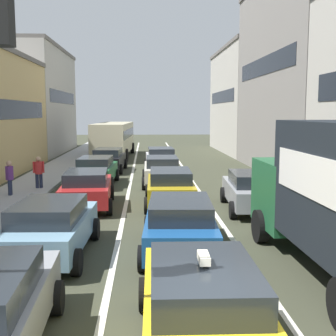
{
  "coord_description": "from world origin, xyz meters",
  "views": [
    {
      "loc": [
        -0.88,
        -4.98,
        3.77
      ],
      "look_at": [
        0.0,
        12.0,
        1.6
      ],
      "focal_mm": 46.68,
      "sensor_mm": 36.0,
      "label": 1
    }
  ],
  "objects_px": {
    "sedan_centre_lane_second": "(180,224)",
    "pedestrian_near_kerb": "(10,177)",
    "sedan_centre_lane_fifth": "(161,158)",
    "sedan_right_lane_behind_truck": "(252,190)",
    "taxi_centre_lane_front": "(202,304)",
    "coupe_centre_lane_fourth": "(162,170)",
    "sedan_left_lane_third": "(87,188)",
    "pedestrian_far_sidewalk": "(39,171)",
    "hatchback_centre_lane_third": "(170,186)",
    "wagon_left_lane_second": "(51,227)",
    "sedan_left_lane_fourth": "(96,170)",
    "bus_mid_queue_primary": "(114,137)",
    "sedan_left_lane_fifth": "(109,159)"
  },
  "relations": [
    {
      "from": "sedan_centre_lane_second",
      "to": "pedestrian_near_kerb",
      "type": "height_order",
      "value": "pedestrian_near_kerb"
    },
    {
      "from": "sedan_centre_lane_fifth",
      "to": "sedan_right_lane_behind_truck",
      "type": "distance_m",
      "value": 12.32
    },
    {
      "from": "taxi_centre_lane_front",
      "to": "coupe_centre_lane_fourth",
      "type": "height_order",
      "value": "taxi_centre_lane_front"
    },
    {
      "from": "taxi_centre_lane_front",
      "to": "sedan_left_lane_third",
      "type": "relative_size",
      "value": 0.99
    },
    {
      "from": "pedestrian_far_sidewalk",
      "to": "taxi_centre_lane_front",
      "type": "bearing_deg",
      "value": 11.4
    },
    {
      "from": "hatchback_centre_lane_third",
      "to": "pedestrian_near_kerb",
      "type": "height_order",
      "value": "pedestrian_near_kerb"
    },
    {
      "from": "wagon_left_lane_second",
      "to": "hatchback_centre_lane_third",
      "type": "bearing_deg",
      "value": -27.8
    },
    {
      "from": "wagon_left_lane_second",
      "to": "sedan_left_lane_fourth",
      "type": "height_order",
      "value": "same"
    },
    {
      "from": "wagon_left_lane_second",
      "to": "hatchback_centre_lane_third",
      "type": "height_order",
      "value": "same"
    },
    {
      "from": "wagon_left_lane_second",
      "to": "coupe_centre_lane_fourth",
      "type": "relative_size",
      "value": 1.01
    },
    {
      "from": "sedan_centre_lane_second",
      "to": "bus_mid_queue_primary",
      "type": "xyz_separation_m",
      "value": [
        -3.52,
        25.33,
        0.96
      ]
    },
    {
      "from": "sedan_centre_lane_second",
      "to": "wagon_left_lane_second",
      "type": "xyz_separation_m",
      "value": [
        -3.4,
        -0.1,
        0.0
      ]
    },
    {
      "from": "sedan_left_lane_fourth",
      "to": "bus_mid_queue_primary",
      "type": "relative_size",
      "value": 0.41
    },
    {
      "from": "sedan_left_lane_fifth",
      "to": "bus_mid_queue_primary",
      "type": "distance_m",
      "value": 8.79
    },
    {
      "from": "coupe_centre_lane_fourth",
      "to": "pedestrian_far_sidewalk",
      "type": "bearing_deg",
      "value": 102.98
    },
    {
      "from": "wagon_left_lane_second",
      "to": "sedan_left_lane_third",
      "type": "distance_m",
      "value": 5.91
    },
    {
      "from": "pedestrian_near_kerb",
      "to": "bus_mid_queue_primary",
      "type": "bearing_deg",
      "value": 70.92
    },
    {
      "from": "hatchback_centre_lane_third",
      "to": "sedan_right_lane_behind_truck",
      "type": "bearing_deg",
      "value": -106.11
    },
    {
      "from": "sedan_left_lane_fourth",
      "to": "sedan_centre_lane_fifth",
      "type": "xyz_separation_m",
      "value": [
        3.57,
        5.7,
        0.0
      ]
    },
    {
      "from": "coupe_centre_lane_fourth",
      "to": "sedan_left_lane_fourth",
      "type": "height_order",
      "value": "same"
    },
    {
      "from": "sedan_left_lane_fifth",
      "to": "sedan_centre_lane_fifth",
      "type": "bearing_deg",
      "value": -81.05
    },
    {
      "from": "taxi_centre_lane_front",
      "to": "sedan_left_lane_fourth",
      "type": "distance_m",
      "value": 16.56
    },
    {
      "from": "sedan_left_lane_third",
      "to": "coupe_centre_lane_fourth",
      "type": "relative_size",
      "value": 1.02
    },
    {
      "from": "pedestrian_near_kerb",
      "to": "wagon_left_lane_second",
      "type": "bearing_deg",
      "value": -74.61
    },
    {
      "from": "coupe_centre_lane_fourth",
      "to": "bus_mid_queue_primary",
      "type": "bearing_deg",
      "value": 13.95
    },
    {
      "from": "sedan_left_lane_third",
      "to": "sedan_right_lane_behind_truck",
      "type": "xyz_separation_m",
      "value": [
        6.43,
        -0.79,
        0.0
      ]
    },
    {
      "from": "hatchback_centre_lane_third",
      "to": "sedan_centre_lane_fifth",
      "type": "xyz_separation_m",
      "value": [
        0.0,
        10.96,
        0.0
      ]
    },
    {
      "from": "hatchback_centre_lane_third",
      "to": "sedan_centre_lane_second",
      "type": "bearing_deg",
      "value": -179.76
    },
    {
      "from": "sedan_centre_lane_second",
      "to": "hatchback_centre_lane_third",
      "type": "xyz_separation_m",
      "value": [
        0.08,
        5.98,
        0.0
      ]
    },
    {
      "from": "bus_mid_queue_primary",
      "to": "pedestrian_near_kerb",
      "type": "height_order",
      "value": "bus_mid_queue_primary"
    },
    {
      "from": "sedan_right_lane_behind_truck",
      "to": "taxi_centre_lane_front",
      "type": "bearing_deg",
      "value": 165.65
    },
    {
      "from": "sedan_centre_lane_second",
      "to": "pedestrian_near_kerb",
      "type": "relative_size",
      "value": 2.64
    },
    {
      "from": "pedestrian_near_kerb",
      "to": "sedan_right_lane_behind_truck",
      "type": "bearing_deg",
      "value": -24.38
    },
    {
      "from": "sedan_left_lane_third",
      "to": "pedestrian_near_kerb",
      "type": "xyz_separation_m",
      "value": [
        -3.67,
        2.17,
        0.15
      ]
    },
    {
      "from": "coupe_centre_lane_fourth",
      "to": "sedan_left_lane_fifth",
      "type": "height_order",
      "value": "same"
    },
    {
      "from": "sedan_left_lane_fourth",
      "to": "sedan_left_lane_fifth",
      "type": "bearing_deg",
      "value": -0.14
    },
    {
      "from": "wagon_left_lane_second",
      "to": "sedan_left_lane_fourth",
      "type": "relative_size",
      "value": 1.0
    },
    {
      "from": "bus_mid_queue_primary",
      "to": "pedestrian_near_kerb",
      "type": "relative_size",
      "value": 6.38
    },
    {
      "from": "wagon_left_lane_second",
      "to": "sedan_left_lane_fourth",
      "type": "bearing_deg",
      "value": 2.4
    },
    {
      "from": "hatchback_centre_lane_third",
      "to": "sedan_right_lane_behind_truck",
      "type": "relative_size",
      "value": 0.98
    },
    {
      "from": "coupe_centre_lane_fourth",
      "to": "bus_mid_queue_primary",
      "type": "distance_m",
      "value": 14.65
    },
    {
      "from": "wagon_left_lane_second",
      "to": "hatchback_centre_lane_third",
      "type": "relative_size",
      "value": 1.01
    },
    {
      "from": "hatchback_centre_lane_third",
      "to": "sedan_left_lane_third",
      "type": "height_order",
      "value": "same"
    },
    {
      "from": "sedan_right_lane_behind_truck",
      "to": "sedan_left_lane_fourth",
      "type": "bearing_deg",
      "value": 50.63
    },
    {
      "from": "sedan_centre_lane_second",
      "to": "pedestrian_far_sidewalk",
      "type": "bearing_deg",
      "value": 34.86
    },
    {
      "from": "coupe_centre_lane_fourth",
      "to": "sedan_left_lane_fifth",
      "type": "xyz_separation_m",
      "value": [
        -3.22,
        5.47,
        0.0
      ]
    },
    {
      "from": "pedestrian_far_sidewalk",
      "to": "wagon_left_lane_second",
      "type": "bearing_deg",
      "value": 4.27
    },
    {
      "from": "sedan_left_lane_third",
      "to": "sedan_left_lane_fifth",
      "type": "height_order",
      "value": "same"
    },
    {
      "from": "sedan_centre_lane_second",
      "to": "pedestrian_far_sidewalk",
      "type": "xyz_separation_m",
      "value": [
        -6.07,
        9.78,
        0.15
      ]
    },
    {
      "from": "sedan_left_lane_fifth",
      "to": "pedestrian_far_sidewalk",
      "type": "xyz_separation_m",
      "value": [
        -2.79,
        -6.82,
        0.15
      ]
    }
  ]
}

